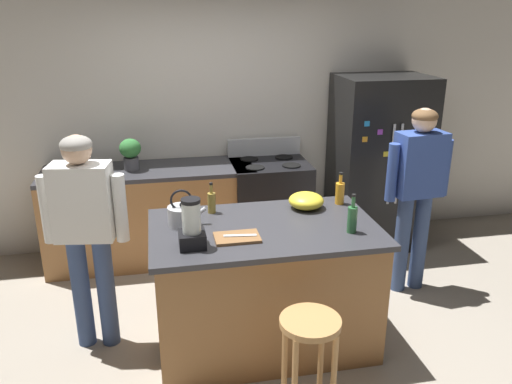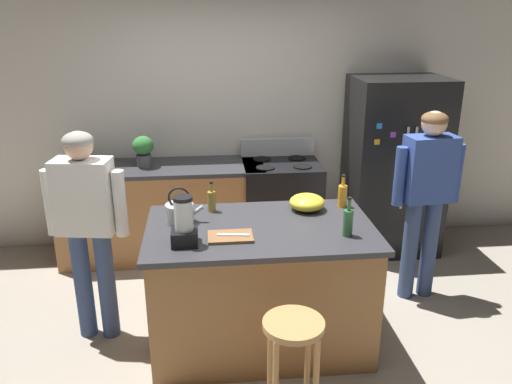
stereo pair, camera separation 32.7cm
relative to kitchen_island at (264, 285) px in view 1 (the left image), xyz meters
name	(u,v)px [view 1 (the left image)]	position (x,y,z in m)	size (l,w,h in m)	color
ground_plane	(264,340)	(0.00, 0.00, -0.47)	(14.00, 14.00, 0.00)	#9E9384
back_wall	(225,115)	(0.00, 1.95, 0.88)	(8.00, 0.10, 2.70)	silver
kitchen_island	(264,285)	(0.00, 0.00, 0.00)	(1.60, 0.97, 0.95)	#9E6B3D
back_counter_run	(152,215)	(-0.80, 1.55, 0.00)	(2.00, 0.64, 0.95)	#9E6B3D
refrigerator	(378,163)	(1.52, 1.50, 0.41)	(0.90, 0.73, 1.77)	black
stove_range	(270,206)	(0.38, 1.52, 0.01)	(0.76, 0.65, 1.13)	black
person_by_island_left	(86,224)	(-1.23, 0.21, 0.50)	(0.60, 0.28, 1.61)	#384C7A
person_by_sink_right	(417,184)	(1.43, 0.52, 0.52)	(0.60, 0.25, 1.63)	#384C7A
bar_stool	(309,343)	(0.10, -0.81, 0.07)	(0.36, 0.36, 0.70)	#B7844C
potted_plant	(130,152)	(-0.95, 1.55, 0.64)	(0.20, 0.20, 0.30)	#4C4C51
blender_appliance	(192,227)	(-0.52, -0.23, 0.61)	(0.17, 0.17, 0.33)	black
bottle_soda	(340,192)	(0.67, 0.32, 0.56)	(0.07, 0.07, 0.26)	orange
bottle_vinegar	(212,202)	(-0.33, 0.33, 0.56)	(0.06, 0.06, 0.24)	olive
bottle_olive_oil	(352,218)	(0.56, -0.21, 0.57)	(0.07, 0.07, 0.28)	#2D6638
mixing_bowl	(306,201)	(0.39, 0.28, 0.53)	(0.27, 0.27, 0.12)	yellow
tea_kettle	(182,215)	(-0.56, 0.13, 0.55)	(0.28, 0.20, 0.27)	#B7BABF
cutting_board	(237,237)	(-0.22, -0.17, 0.48)	(0.30, 0.20, 0.02)	brown
chef_knife	(240,235)	(-0.20, -0.17, 0.49)	(0.22, 0.03, 0.01)	#B7BABF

